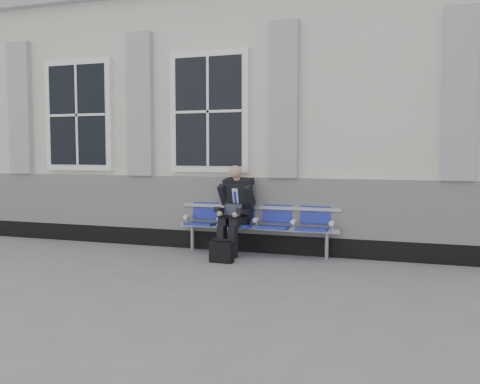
% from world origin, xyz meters
% --- Properties ---
extents(ground, '(70.00, 70.00, 0.00)m').
position_xyz_m(ground, '(0.00, 0.00, 0.00)').
color(ground, slate).
rests_on(ground, ground).
extents(station_building, '(14.40, 4.40, 4.49)m').
position_xyz_m(station_building, '(-0.02, 3.47, 2.22)').
color(station_building, beige).
rests_on(station_building, ground).
extents(bench, '(2.60, 0.47, 0.91)m').
position_xyz_m(bench, '(1.21, 1.32, 0.55)').
color(bench, '#9EA0A3').
rests_on(bench, ground).
extents(businessman, '(0.58, 0.78, 1.39)m').
position_xyz_m(businessman, '(0.90, 1.19, 0.76)').
color(businessman, black).
rests_on(businessman, ground).
extents(briefcase, '(0.34, 0.15, 0.35)m').
position_xyz_m(briefcase, '(0.92, 0.54, 0.16)').
color(briefcase, black).
rests_on(briefcase, ground).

